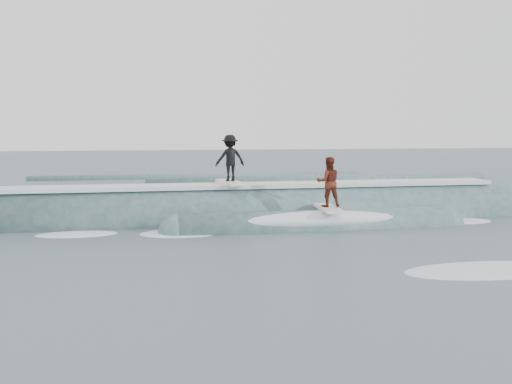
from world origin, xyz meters
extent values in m
plane|color=#40535E|center=(0.00, 0.00, 0.00)|extent=(160.00, 160.00, 0.00)
cylinder|color=#325255|center=(0.00, 3.47, 0.00)|extent=(19.39, 2.32, 2.32)
sphere|color=#325255|center=(9.70, 3.47, 0.00)|extent=(2.32, 2.32, 2.32)
cylinder|color=#325255|center=(1.80, 1.27, 0.00)|extent=(9.00, 1.21, 1.21)
sphere|color=#325255|center=(-2.70, 1.27, 0.00)|extent=(1.21, 1.21, 1.21)
sphere|color=#325255|center=(6.30, 1.27, 0.00)|extent=(1.21, 1.21, 1.21)
cube|color=white|center=(0.00, 3.47, 1.23)|extent=(18.00, 1.30, 0.14)
ellipsoid|color=white|center=(1.80, 1.27, 0.30)|extent=(7.60, 1.30, 0.60)
cube|color=white|center=(-0.72, 3.47, 1.35)|extent=(0.82, 2.06, 0.10)
imported|color=black|center=(-0.72, 3.47, 2.21)|extent=(1.12, 0.75, 1.61)
cube|color=white|center=(2.14, 1.27, 0.66)|extent=(0.71, 2.04, 0.10)
imported|color=#541C0F|center=(2.14, 1.27, 1.51)|extent=(0.83, 0.67, 1.60)
ellipsoid|color=white|center=(7.10, 1.76, 0.00)|extent=(2.38, 1.62, 0.10)
ellipsoid|color=white|center=(3.92, -4.81, 0.00)|extent=(3.30, 2.25, 0.10)
ellipsoid|color=white|center=(-2.53, 1.29, 0.00)|extent=(2.56, 1.75, 0.10)
ellipsoid|color=white|center=(-5.74, 1.68, 0.00)|extent=(2.06, 1.40, 0.10)
cylinder|color=#325255|center=(7.38, 18.00, 0.00)|extent=(22.00, 0.80, 0.80)
cylinder|color=#325255|center=(0.03, 22.00, 0.00)|extent=(22.00, 0.60, 0.60)
camera|label=1|loc=(-3.69, -16.17, 3.13)|focal=40.00mm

